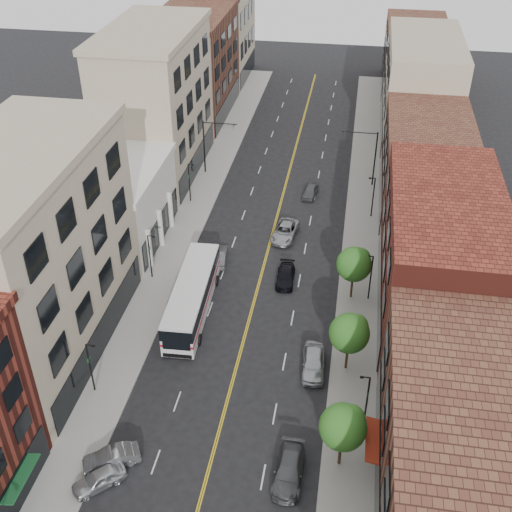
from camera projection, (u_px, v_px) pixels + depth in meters
The scene contains 33 objects.
ground at pixel (202, 493), 44.95m from camera, with size 220.00×220.00×0.00m, color black.
sidewalk_left at pixel (188, 223), 74.75m from camera, with size 4.00×110.00×0.15m, color gray.
sidewalk_right at pixel (361, 238), 72.05m from camera, with size 4.00×110.00×0.15m, color gray.
bldg_l_tanoffice at pixel (33, 261), 52.74m from camera, with size 10.00×22.00×18.00m, color tan.
bldg_l_white at pixel (115, 206), 70.22m from camera, with size 10.00×14.00×8.00m, color silver.
bldg_l_far_a at pixel (156, 105), 81.23m from camera, with size 10.00×20.00×18.00m, color tan.
bldg_l_far_b at pixel (195, 67), 98.36m from camera, with size 10.00×20.00×15.00m, color #572E23.
bldg_l_far_c at pixel (219, 20), 111.60m from camera, with size 10.00×16.00×20.00m, color tan.
bldg_r_near at pixel (465, 482), 39.83m from camera, with size 10.00×26.00×10.00m, color #572E23.
bldg_r_mid at pixel (440, 255), 58.80m from camera, with size 10.00×22.00×12.00m, color #591E17.
bldg_r_far_a at pixel (427, 164), 76.46m from camera, with size 10.00×20.00×10.00m, color #572E23.
bldg_r_far_b at pixel (421, 87), 92.42m from camera, with size 10.00×22.00×14.00m, color tan.
bldg_r_far_c at pixel (414, 56), 109.55m from camera, with size 10.00×18.00×11.00m, color #572E23.
tree_r_1 at pixel (344, 426), 44.66m from camera, with size 3.40×3.40×5.59m.
tree_r_2 at pixel (351, 332), 52.80m from camera, with size 3.40×3.40×5.59m.
tree_r_3 at pixel (355, 263), 60.94m from camera, with size 3.40×3.40×5.59m.
lamp_l_1 at pixel (90, 365), 51.26m from camera, with size 0.81×0.55×5.05m.
lamp_l_2 at pixel (150, 254), 64.29m from camera, with size 0.81×0.55×5.05m.
lamp_l_3 at pixel (190, 181), 77.31m from camera, with size 0.81×0.55×5.05m.
lamp_r_1 at pixel (367, 398), 48.30m from camera, with size 0.81×0.55×5.05m.
lamp_r_2 at pixel (370, 275), 61.33m from camera, with size 0.81×0.55×5.05m.
lamp_r_3 at pixel (373, 195), 74.35m from camera, with size 0.81×0.55×5.05m.
signal_mast_left at pixel (209, 141), 82.78m from camera, with size 4.49×0.18×7.20m.
signal_mast_right at pixel (370, 152), 80.01m from camera, with size 4.49×0.18×7.20m.
city_bus at pixel (192, 295), 60.32m from camera, with size 3.68×13.59×3.46m.
car_angle_a at pixel (99, 479), 45.11m from camera, with size 1.55×3.85×1.31m, color silver.
car_angle_b at pixel (111, 458), 46.59m from camera, with size 1.44×4.12×1.36m, color #95979C.
car_parked_mid at pixel (289, 470), 45.64m from camera, with size 2.03×4.99×1.45m, color #444549.
car_parked_far at pixel (313, 362), 54.55m from camera, with size 1.94×4.83×1.65m, color #AEB0B6.
car_lane_behind at pixel (219, 256), 67.99m from camera, with size 1.48×4.25×1.40m, color #4E4D53.
car_lane_a at pixel (286, 276), 65.13m from camera, with size 1.79×4.41×1.28m, color black.
car_lane_b at pixel (285, 231), 72.00m from camera, with size 2.46×5.33×1.48m, color #9C9DA3.
car_lane_c at pixel (310, 191), 79.90m from camera, with size 1.55×3.84×1.31m, color #4A4B4F.
Camera 1 is at (8.25, -26.70, 39.12)m, focal length 45.00 mm.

